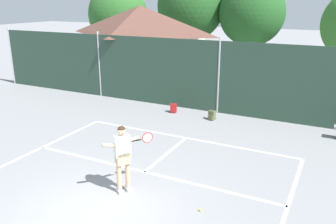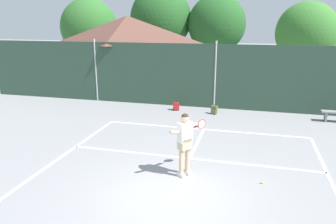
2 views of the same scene
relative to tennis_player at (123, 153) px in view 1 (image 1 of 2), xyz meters
name	(u,v)px [view 1 (image 1 of 2)]	position (x,y,z in m)	size (l,w,h in m)	color
ground_plane	(92,215)	(-0.08, -1.29, -1.11)	(120.00, 120.00, 0.00)	gray
court_markings	(108,202)	(-0.08, -0.64, -1.11)	(8.30, 11.10, 0.01)	white
chainlink_fence	(219,78)	(-0.08, 7.71, 0.50)	(26.09, 0.09, 3.36)	#284233
clubhouse_building	(141,45)	(-5.87, 10.73, 1.27)	(6.79, 4.72, 4.60)	silver
treeline_backdrop	(250,15)	(-1.30, 17.39, 2.79)	(28.39, 4.39, 6.89)	brown
tennis_player	(123,153)	(0.00, 0.00, 0.00)	(0.82, 1.24, 1.85)	silver
tennis_ball	(200,210)	(2.16, 0.04, -1.08)	(0.07, 0.07, 0.07)	#CCE033
backpack_red	(173,108)	(-1.85, 6.81, -0.92)	(0.32, 0.31, 0.46)	maroon
backpack_olive	(212,115)	(0.06, 6.61, -0.92)	(0.32, 0.30, 0.46)	#566038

